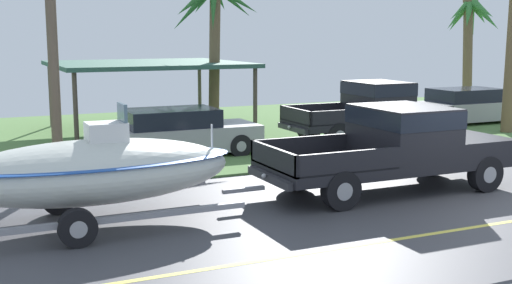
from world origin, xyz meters
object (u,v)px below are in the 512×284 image
at_px(boat_on_trailer, 93,171).
at_px(pickup_truck_towing, 402,144).
at_px(parked_sedan_near, 177,134).
at_px(parked_sedan_far, 468,107).
at_px(carport_awning, 147,65).
at_px(parked_pickup_background, 377,108).
at_px(palm_tree_near_right, 470,23).
at_px(palm_tree_mid, 212,19).

bearing_deg(boat_on_trailer, pickup_truck_towing, -0.00).
relative_size(parked_sedan_near, parked_sedan_far, 0.99).
xyz_separation_m(boat_on_trailer, carport_awning, (3.97, 10.77, 1.35)).
bearing_deg(parked_sedan_far, parked_pickup_background, -161.93).
xyz_separation_m(parked_sedan_near, parked_sedan_far, (12.42, 1.96, 0.00)).
xyz_separation_m(pickup_truck_towing, palm_tree_near_right, (12.51, 11.72, 2.89)).
height_order(parked_pickup_background, palm_tree_near_right, palm_tree_near_right).
bearing_deg(boat_on_trailer, carport_awning, 69.78).
xyz_separation_m(pickup_truck_towing, parked_sedan_near, (-3.34, 5.88, -0.38)).
distance_m(boat_on_trailer, carport_awning, 11.55).
bearing_deg(palm_tree_near_right, palm_tree_mid, -170.24).
height_order(palm_tree_near_right, palm_tree_mid, palm_tree_mid).
relative_size(palm_tree_near_right, palm_tree_mid, 0.99).
relative_size(boat_on_trailer, palm_tree_mid, 1.16).
bearing_deg(pickup_truck_towing, palm_tree_near_right, 43.14).
bearing_deg(pickup_truck_towing, carport_awning, 104.73).
bearing_deg(parked_sedan_near, carport_awning, 84.10).
bearing_deg(boat_on_trailer, palm_tree_near_right, 31.26).
bearing_deg(parked_pickup_background, parked_sedan_near, -178.69).
xyz_separation_m(parked_sedan_far, palm_tree_mid, (-9.97, 1.57, 3.28)).
bearing_deg(boat_on_trailer, parked_sedan_far, 26.29).
xyz_separation_m(pickup_truck_towing, parked_pickup_background, (3.54, 6.04, 0.01)).
height_order(pickup_truck_towing, parked_sedan_far, pickup_truck_towing).
bearing_deg(parked_sedan_near, parked_pickup_background, 1.31).
relative_size(boat_on_trailer, parked_sedan_far, 1.36).
height_order(carport_awning, palm_tree_mid, palm_tree_mid).
distance_m(parked_pickup_background, parked_sedan_near, 6.89).
relative_size(parked_pickup_background, parked_sedan_far, 1.23).
bearing_deg(pickup_truck_towing, boat_on_trailer, 180.00).
distance_m(pickup_truck_towing, carport_awning, 11.21).
bearing_deg(palm_tree_near_right, carport_awning, -176.44).
relative_size(pickup_truck_towing, palm_tree_near_right, 1.11).
bearing_deg(parked_sedan_far, boat_on_trailer, -153.71).
height_order(parked_sedan_far, carport_awning, carport_awning).
height_order(pickup_truck_towing, palm_tree_near_right, palm_tree_near_right).
height_order(pickup_truck_towing, parked_pickup_background, parked_pickup_background).
height_order(parked_sedan_near, parked_sedan_far, same).
bearing_deg(carport_awning, pickup_truck_towing, -75.27).
relative_size(parked_sedan_far, carport_awning, 0.72).
bearing_deg(carport_awning, parked_sedan_near, -95.90).
bearing_deg(palm_tree_mid, boat_on_trailer, -122.11).
relative_size(boat_on_trailer, parked_pickup_background, 1.11).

